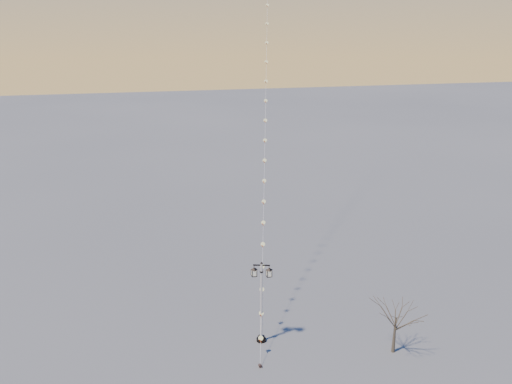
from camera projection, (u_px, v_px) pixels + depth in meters
name	position (u px, v px, depth m)	size (l,w,h in m)	color
ground	(279.00, 370.00, 31.35)	(300.00, 300.00, 0.00)	#565858
street_lamp	(261.00, 298.00, 33.36)	(1.41, 0.79, 5.72)	black
bare_tree	(396.00, 316.00, 32.39)	(2.25, 2.25, 3.73)	#453B2C
kite_train	(266.00, 40.00, 43.11)	(10.51, 35.19, 37.86)	black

